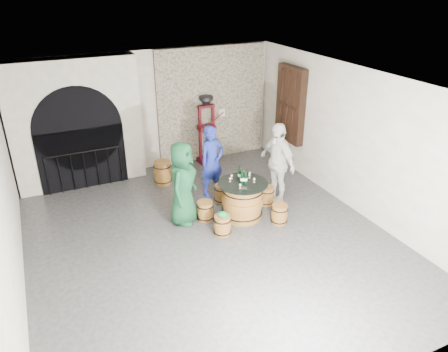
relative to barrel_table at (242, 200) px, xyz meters
name	(u,v)px	position (x,y,z in m)	size (l,w,h in m)	color
ground	(210,239)	(-1.01, -0.51, -0.42)	(8.00, 8.00, 0.00)	#2E2E30
wall_back	(149,112)	(-1.01, 3.49, 1.18)	(8.00, 8.00, 0.00)	beige
wall_front	(349,303)	(-1.01, -4.51, 1.18)	(8.00, 8.00, 0.00)	beige
wall_left	(4,208)	(-4.51, -0.51, 1.18)	(8.00, 8.00, 0.00)	beige
wall_right	(354,140)	(2.49, -0.51, 1.18)	(8.00, 8.00, 0.00)	beige
ceiling	(207,84)	(-1.01, -0.51, 2.78)	(8.00, 8.00, 0.00)	beige
stone_facing_panel	(212,104)	(0.79, 3.43, 1.18)	(3.20, 0.12, 3.18)	gray
arched_opening	(77,125)	(-2.91, 3.23, 1.16)	(3.10, 0.60, 3.19)	beige
shuttered_window	(290,104)	(2.37, 1.89, 1.38)	(0.23, 1.10, 2.00)	black
barrel_table	(242,200)	(0.00, 0.00, 0.00)	(1.10, 1.10, 0.84)	brown
barrel_stool_left	(205,211)	(-0.80, 0.24, -0.20)	(0.37, 0.37, 0.44)	brown
barrel_stool_far	(222,193)	(-0.12, 0.82, -0.20)	(0.37, 0.37, 0.44)	brown
barrel_stool_right	(266,196)	(0.78, 0.28, -0.20)	(0.37, 0.37, 0.44)	brown
barrel_stool_near_right	(279,214)	(0.61, -0.56, -0.20)	(0.37, 0.37, 0.44)	brown
barrel_stool_near_left	(222,225)	(-0.70, -0.45, -0.20)	(0.37, 0.37, 0.44)	brown
green_cap	(223,214)	(-0.69, -0.45, 0.06)	(0.23, 0.19, 0.10)	#0B8037
person_green	(183,183)	(-1.24, 0.38, 0.51)	(0.90, 0.59, 1.85)	#124024
person_blue	(212,161)	(-0.18, 1.26, 0.46)	(0.64, 0.42, 1.76)	navy
person_white	(277,162)	(1.10, 0.40, 0.54)	(1.13, 0.47, 1.92)	silver
wine_bottle_left	(242,178)	(-0.03, -0.01, 0.55)	(0.08, 0.08, 0.32)	black
wine_bottle_center	(246,178)	(0.04, -0.04, 0.55)	(0.08, 0.08, 0.32)	black
wine_bottle_right	(240,174)	(0.02, 0.20, 0.55)	(0.08, 0.08, 0.32)	black
tasting_glass_a	(240,186)	(-0.16, -0.19, 0.47)	(0.05, 0.05, 0.10)	#AD5821
tasting_glass_b	(249,176)	(0.24, 0.16, 0.47)	(0.05, 0.05, 0.10)	#AD5821
tasting_glass_c	(232,177)	(-0.13, 0.29, 0.47)	(0.05, 0.05, 0.10)	#AD5821
tasting_glass_d	(250,174)	(0.29, 0.24, 0.47)	(0.05, 0.05, 0.10)	#AD5821
tasting_glass_e	(254,180)	(0.24, -0.07, 0.47)	(0.05, 0.05, 0.10)	#AD5821
tasting_glass_f	(230,180)	(-0.22, 0.17, 0.47)	(0.05, 0.05, 0.10)	#AD5821
side_barrel	(163,173)	(-1.09, 2.35, -0.11)	(0.46, 0.46, 0.62)	brown
corking_press	(207,125)	(0.50, 3.18, 0.70)	(0.79, 0.45, 1.92)	#510D17
control_box	(221,112)	(1.04, 3.35, 0.93)	(0.18, 0.10, 0.22)	silver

